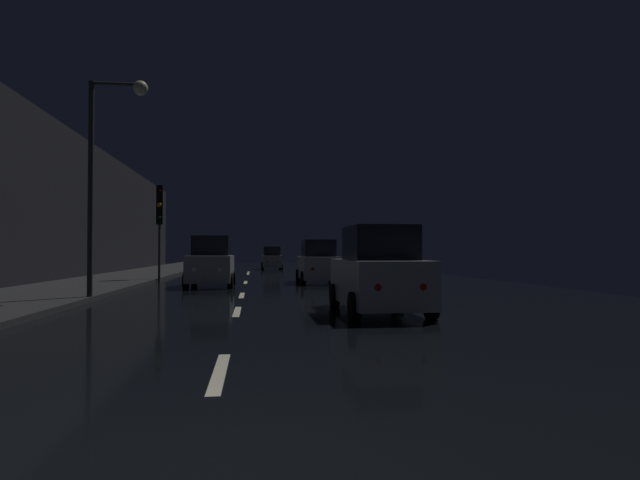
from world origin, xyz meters
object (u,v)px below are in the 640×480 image
(car_parked_right_near, at_px, (378,273))
(car_distant_taillights, at_px, (272,259))
(streetlamp_overhead, at_px, (108,152))
(car_approaching_headlights, at_px, (211,263))
(traffic_light_far_left, at_px, (160,212))
(car_parked_right_far, at_px, (318,263))

(car_parked_right_near, height_order, car_distant_taillights, car_parked_right_near)
(streetlamp_overhead, height_order, car_approaching_headlights, streetlamp_overhead)
(traffic_light_far_left, xyz_separation_m, car_parked_right_far, (7.56, -1.81, -2.47))
(streetlamp_overhead, relative_size, car_parked_right_near, 1.59)
(car_approaching_headlights, bearing_deg, car_parked_right_far, 110.57)
(car_approaching_headlights, bearing_deg, streetlamp_overhead, -20.57)
(car_approaching_headlights, height_order, car_distant_taillights, car_approaching_headlights)
(traffic_light_far_left, bearing_deg, car_parked_right_far, 70.88)
(car_approaching_headlights, distance_m, car_parked_right_near, 11.44)
(car_approaching_headlights, bearing_deg, car_distant_taillights, 171.24)
(car_parked_right_near, bearing_deg, car_approaching_headlights, 24.71)
(streetlamp_overhead, bearing_deg, car_approaching_headlights, 69.43)
(car_approaching_headlights, distance_m, car_parked_right_far, 5.11)
(car_distant_taillights, height_order, car_parked_right_far, car_parked_right_far)
(car_parked_right_near, height_order, car_parked_right_far, car_parked_right_near)
(streetlamp_overhead, relative_size, car_parked_right_far, 1.64)
(streetlamp_overhead, xyz_separation_m, car_parked_right_far, (7.27, 8.43, -3.50))
(traffic_light_far_left, distance_m, car_parked_right_near, 16.09)
(traffic_light_far_left, relative_size, streetlamp_overhead, 0.71)
(traffic_light_far_left, height_order, car_parked_right_near, traffic_light_far_left)
(streetlamp_overhead, distance_m, car_distant_taillights, 28.44)
(streetlamp_overhead, bearing_deg, car_parked_right_near, -27.35)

